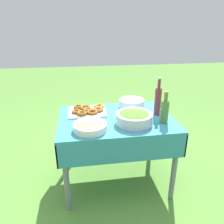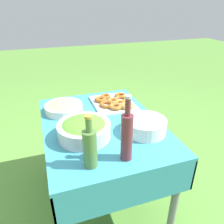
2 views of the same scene
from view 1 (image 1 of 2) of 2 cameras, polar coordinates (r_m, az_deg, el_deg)
The scene contains 8 objects.
ground_plane at distance 2.54m, azimuth 0.92°, elevation -17.16°, with size 14.00×14.00×0.00m, color #568C38.
picnic_table at distance 2.19m, azimuth 1.02°, elevation -4.19°, with size 1.11×0.82×0.75m.
salad_bowl at distance 2.01m, azimuth 5.77°, elevation -1.35°, with size 0.34×0.34×0.12m.
pasta_bowl at distance 1.90m, azimuth -5.77°, elevation -3.67°, with size 0.29×0.29×0.08m.
donut_platter at distance 2.28m, azimuth -6.30°, elevation 0.42°, with size 0.39×0.33×0.05m.
plate_stack at distance 2.39m, azimuth 5.13°, elevation 2.20°, with size 0.27×0.27×0.10m.
olive_oil_bottle at distance 2.05m, azimuth 13.58°, elevation 0.34°, with size 0.07×0.07×0.30m.
wine_bottle at distance 2.22m, azimuth 11.88°, elevation 3.01°, with size 0.07×0.07×0.38m.
Camera 1 is at (-0.34, -1.94, 1.61)m, focal length 35.00 mm.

